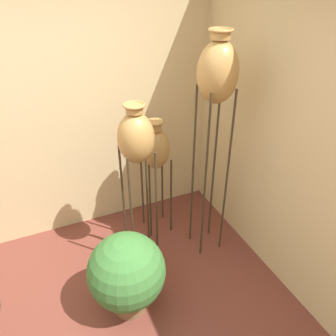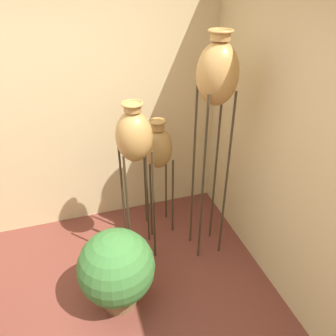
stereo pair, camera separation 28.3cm
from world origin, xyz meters
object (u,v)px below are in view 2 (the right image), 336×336
at_px(vase_stand_short, 158,150).
at_px(potted_plant, 117,269).
at_px(vase_stand_tall, 217,79).
at_px(vase_stand_medium, 134,139).

bearing_deg(vase_stand_short, potted_plant, -125.31).
xyz_separation_m(vase_stand_tall, vase_stand_short, (-0.36, 0.44, -0.78)).
relative_size(vase_stand_tall, vase_stand_medium, 1.33).
distance_m(vase_stand_tall, vase_stand_medium, 0.82).
bearing_deg(vase_stand_medium, potted_plant, -119.82).
distance_m(vase_stand_medium, potted_plant, 1.06).
relative_size(vase_stand_tall, potted_plant, 2.84).
xyz_separation_m(vase_stand_short, potted_plant, (-0.60, -0.85, -0.56)).
bearing_deg(vase_stand_tall, vase_stand_short, 129.18).
bearing_deg(vase_stand_short, vase_stand_medium, -133.65).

